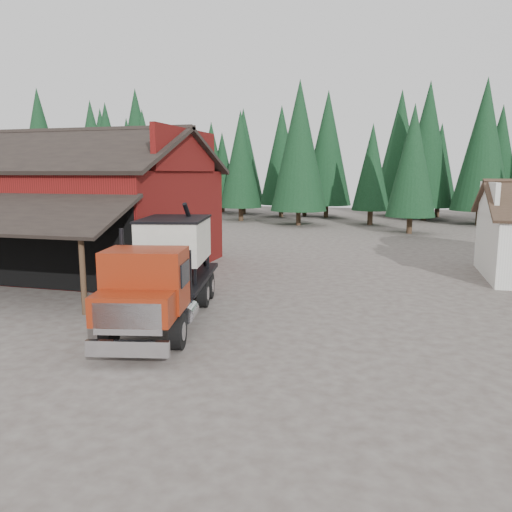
# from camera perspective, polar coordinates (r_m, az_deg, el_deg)

# --- Properties ---
(ground) EXTENTS (120.00, 120.00, 0.00)m
(ground) POSITION_cam_1_polar(r_m,az_deg,el_deg) (14.36, -4.79, -10.57)
(ground) COLOR #493F39
(ground) RESTS_ON ground
(red_barn) EXTENTS (12.80, 13.63, 7.18)m
(red_barn) POSITION_cam_1_polar(r_m,az_deg,el_deg) (27.57, -19.42, 4.31)
(red_barn) COLOR maroon
(red_barn) RESTS_ON ground
(conifer_backdrop) EXTENTS (76.00, 16.00, 16.00)m
(conifer_backdrop) POSITION_cam_1_polar(r_m,az_deg,el_deg) (55.07, 10.51, 4.19)
(conifer_backdrop) COLOR black
(conifer_backdrop) RESTS_ON ground
(near_pine_a) EXTENTS (4.40, 4.40, 11.40)m
(near_pine_a) POSITION_cam_1_polar(r_m,az_deg,el_deg) (48.66, -18.18, 10.74)
(near_pine_a) COLOR #382619
(near_pine_a) RESTS_ON ground
(near_pine_b) EXTENTS (3.96, 3.96, 10.40)m
(near_pine_b) POSITION_cam_1_polar(r_m,az_deg,el_deg) (42.67, 17.47, 10.35)
(near_pine_b) COLOR #382619
(near_pine_b) RESTS_ON ground
(near_pine_d) EXTENTS (5.28, 5.28, 13.40)m
(near_pine_d) POSITION_cam_1_polar(r_m,az_deg,el_deg) (47.52, 4.98, 12.42)
(near_pine_d) COLOR #382619
(near_pine_d) RESTS_ON ground
(feed_truck) EXTENTS (4.02, 8.83, 3.86)m
(feed_truck) POSITION_cam_1_polar(r_m,az_deg,el_deg) (16.91, -10.26, -1.28)
(feed_truck) COLOR black
(feed_truck) RESTS_ON ground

